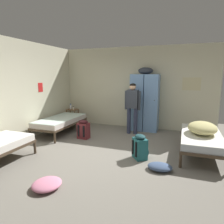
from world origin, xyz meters
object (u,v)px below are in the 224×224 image
Objects in this scene: shelf_unit at (73,115)px; clothes_pile_denim at (160,167)px; backpack_maroon at (84,130)px; bed_left_rear at (61,121)px; bedding_heap at (202,128)px; lotion_bottle at (73,108)px; backpack_teal at (140,147)px; person_traveler at (132,104)px; bed_right at (201,138)px; water_bottle at (71,107)px; clothes_pile_pink at (47,184)px; locker_bank at (145,101)px.

clothes_pile_denim is at bearing -37.32° from shelf_unit.
bed_left_rear is at bearing 164.66° from backpack_maroon.
lotion_bottle is (-4.27, 1.48, -0.00)m from bedding_heap.
backpack_teal is (2.99, -2.24, -0.37)m from lotion_bottle.
bedding_heap is 2.22m from person_traveler.
person_traveler is 12.50× the size of lotion_bottle.
backpack_teal reaches higher than bed_right.
water_bottle is 0.36× the size of backpack_maroon.
bed_right is 1.48m from backpack_teal.
bed_right is 4.69m from water_bottle.
bed_right is 1.44m from clothes_pile_denim.
lotion_bottle reaches higher than backpack_teal.
backpack_teal is 1.00× the size of backpack_maroon.
bed_left_rear is 3.78× the size of clothes_pile_pink.
shelf_unit is 1.04× the size of backpack_maroon.
backpack_teal is at bearing -149.36° from bedding_heap.
backpack_maroon is at bearing 177.95° from bedding_heap.
clothes_pile_pink is (-2.46, -2.44, -0.32)m from bed_right.
shelf_unit is 2.54m from person_traveler.
backpack_teal is at bearing -36.70° from shelf_unit.
bed_left_rear is 1.00m from backpack_maroon.
person_traveler is at bearing 109.61° from backpack_teal.
water_bottle reaches higher than clothes_pile_denim.
backpack_teal is 2.08m from clothes_pile_pink.
backpack_maroon is (1.14, -1.37, -0.37)m from lotion_bottle.
locker_bank is 2.64m from lotion_bottle.
water_bottle is 4.57m from clothes_pile_denim.
clothes_pile_denim is at bearing -25.22° from bed_left_rear.
lotion_bottle is 3.76m from backpack_teal.
clothes_pile_pink is (1.95, -3.99, -0.59)m from water_bottle.
locker_bank is at bearing 98.94° from backpack_teal.
lotion_bottle reaches higher than backpack_maroon.
bedding_heap reaches higher than lotion_bottle.
lotion_bottle is at bearing -29.74° from shelf_unit.
water_bottle reaches higher than shelf_unit.
locker_bank is 10.47× the size of water_bottle.
clothes_pile_denim is (3.54, -2.70, -0.28)m from shelf_unit.
water_bottle is (-0.08, 0.02, 0.31)m from shelf_unit.
locker_bank reaches higher than water_bottle.
bedding_heap is (4.34, -1.52, 0.28)m from shelf_unit.
shelf_unit reaches higher than bed_left_rear.
shelf_unit is 3.82m from backpack_teal.
backpack_maroon is 2.68m from clothes_pile_denim.
backpack_teal is (0.37, -2.37, -0.71)m from locker_bank.
backpack_maroon is 1.09× the size of clothes_pile_pink.
person_traveler is at bearing 116.80° from clothes_pile_denim.
bed_left_rear is 3.98× the size of clothes_pile_denim.
lotion_bottle is at bearing -21.80° from water_bottle.
shelf_unit is (-2.69, -0.09, -0.62)m from locker_bank.
locker_bank is 1.09× the size of bed_left_rear.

